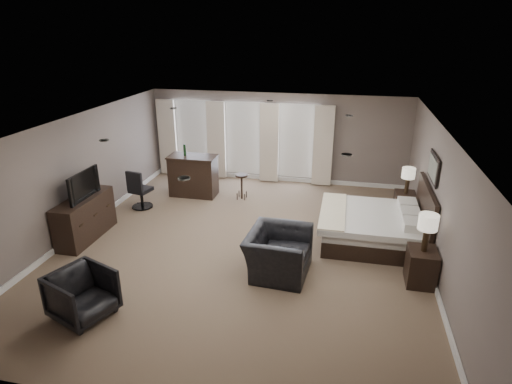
% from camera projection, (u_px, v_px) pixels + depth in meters
% --- Properties ---
extents(room, '(7.60, 8.60, 2.64)m').
position_uv_depth(room, '(242.00, 189.00, 8.61)').
color(room, brown).
rests_on(room, ground).
extents(window_bay, '(5.25, 0.20, 2.30)m').
position_uv_depth(window_bay, '(243.00, 141.00, 12.58)').
color(window_bay, silver).
rests_on(window_bay, room).
extents(bed, '(2.10, 2.01, 1.34)m').
position_uv_depth(bed, '(370.00, 213.00, 9.06)').
color(bed, silver).
rests_on(bed, ground).
extents(nightstand_near, '(0.50, 0.61, 0.66)m').
position_uv_depth(nightstand_near, '(421.00, 267.00, 7.69)').
color(nightstand_near, black).
rests_on(nightstand_near, ground).
extents(nightstand_far, '(0.47, 0.58, 0.63)m').
position_uv_depth(nightstand_far, '(404.00, 205.00, 10.33)').
color(nightstand_far, black).
rests_on(nightstand_far, ground).
extents(lamp_near, '(0.34, 0.34, 0.70)m').
position_uv_depth(lamp_near, '(427.00, 233.00, 7.44)').
color(lamp_near, beige).
rests_on(lamp_near, nightstand_near).
extents(lamp_far, '(0.31, 0.31, 0.64)m').
position_uv_depth(lamp_far, '(408.00, 181.00, 10.10)').
color(lamp_far, beige).
rests_on(lamp_far, nightstand_far).
extents(wall_art, '(0.04, 0.96, 0.56)m').
position_uv_depth(wall_art, '(433.00, 168.00, 8.44)').
color(wall_art, slate).
rests_on(wall_art, room).
extents(dresser, '(0.52, 1.62, 0.94)m').
position_uv_depth(dresser, '(85.00, 218.00, 9.29)').
color(dresser, black).
rests_on(dresser, ground).
extents(tv, '(0.60, 1.05, 0.14)m').
position_uv_depth(tv, '(81.00, 195.00, 9.09)').
color(tv, black).
rests_on(tv, dresser).
extents(armchair_near, '(0.92, 1.33, 1.11)m').
position_uv_depth(armchair_near, '(278.00, 246.00, 7.95)').
color(armchair_near, black).
rests_on(armchair_near, ground).
extents(armchair_far, '(1.06, 1.09, 0.88)m').
position_uv_depth(armchair_far, '(82.00, 293.00, 6.76)').
color(armchair_far, black).
rests_on(armchair_far, ground).
extents(bar_counter, '(1.29, 0.67, 1.13)m').
position_uv_depth(bar_counter, '(193.00, 176.00, 11.61)').
color(bar_counter, black).
rests_on(bar_counter, ground).
extents(bar_stool_left, '(0.46, 0.46, 0.85)m').
position_uv_depth(bar_stool_left, '(185.00, 174.00, 12.13)').
color(bar_stool_left, black).
rests_on(bar_stool_left, ground).
extents(bar_stool_right, '(0.35, 0.35, 0.69)m').
position_uv_depth(bar_stool_right, '(242.00, 187.00, 11.44)').
color(bar_stool_right, black).
rests_on(bar_stool_right, ground).
extents(desk_chair, '(0.62, 0.62, 1.03)m').
position_uv_depth(desk_chair, '(141.00, 189.00, 10.82)').
color(desk_chair, black).
rests_on(desk_chair, ground).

